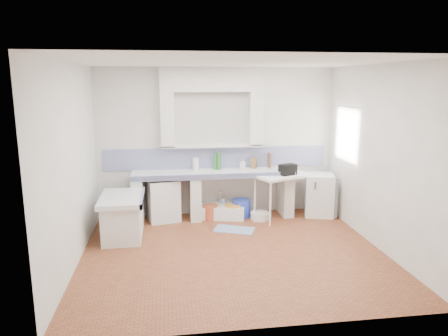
{
  "coord_description": "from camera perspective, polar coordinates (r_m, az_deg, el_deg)",
  "views": [
    {
      "loc": [
        -0.96,
        -5.84,
        2.53
      ],
      "look_at": [
        0.0,
        1.0,
        1.1
      ],
      "focal_mm": 33.44,
      "sensor_mm": 36.0,
      "label": 1
    }
  ],
  "objects": [
    {
      "name": "fridge",
      "position": [
        8.22,
        12.85,
        -3.58
      ],
      "size": [
        0.65,
        0.65,
        0.81
      ],
      "primitive_type": "cube",
      "rotation": [
        0.0,
        0.0,
        -0.27
      ],
      "color": "white",
      "rests_on": "ground"
    },
    {
      "name": "counter_lip",
      "position": [
        7.5,
        -1.2,
        -1.17
      ],
      "size": [
        3.0,
        0.04,
        0.1
      ],
      "primitive_type": "cube",
      "color": "navy",
      "rests_on": "ground"
    },
    {
      "name": "peninsula_top",
      "position": [
        7.03,
        -13.77,
        -4.07
      ],
      "size": [
        0.7,
        1.1,
        0.08
      ],
      "primitive_type": "cube",
      "color": "white",
      "rests_on": "ground"
    },
    {
      "name": "rug",
      "position": [
        7.34,
        1.4,
        -8.41
      ],
      "size": [
        0.78,
        0.62,
        0.01
      ],
      "primitive_type": "cube",
      "rotation": [
        0.0,
        0.0,
        -0.4
      ],
      "color": "#356099",
      "rests_on": "ground"
    },
    {
      "name": "backsplash",
      "position": [
        8.01,
        -0.98,
        1.42
      ],
      "size": [
        4.27,
        0.03,
        0.4
      ],
      "primitive_type": "cube",
      "color": "navy",
      "rests_on": "ground"
    },
    {
      "name": "water_bottle_b",
      "position": [
        8.14,
        0.6,
        -5.38
      ],
      "size": [
        0.08,
        0.08,
        0.28
      ],
      "primitive_type": "cylinder",
      "rotation": [
        0.0,
        0.0,
        -0.12
      ],
      "color": "silver",
      "rests_on": "ground"
    },
    {
      "name": "black_bag",
      "position": [
        7.77,
        8.71,
        -0.22
      ],
      "size": [
        0.36,
        0.29,
        0.2
      ],
      "primitive_type": "cube",
      "rotation": [
        0.0,
        0.0,
        0.39
      ],
      "color": "black",
      "rests_on": "side_table"
    },
    {
      "name": "water_bottle_a",
      "position": [
        8.12,
        -0.09,
        -5.27
      ],
      "size": [
        0.09,
        0.09,
        0.32
      ],
      "primitive_type": "cylinder",
      "rotation": [
        0.0,
        0.0,
        0.03
      ],
      "color": "silver",
      "rests_on": "ground"
    },
    {
      "name": "cutting_board",
      "position": [
        8.07,
        6.23,
        1.03
      ],
      "size": [
        0.02,
        0.21,
        0.29
      ],
      "primitive_type": "cube",
      "rotation": [
        0.0,
        0.0,
        -0.0
      ],
      "color": "brown",
      "rests_on": "counter_slab"
    },
    {
      "name": "alcove_mass",
      "position": [
        7.76,
        -1.67,
        12.03
      ],
      "size": [
        1.9,
        0.25,
        0.45
      ],
      "primitive_type": "cube",
      "color": "white",
      "rests_on": "ground"
    },
    {
      "name": "bucket_blue",
      "position": [
        8.0,
        2.36,
        -5.49
      ],
      "size": [
        0.39,
        0.39,
        0.33
      ],
      "primitive_type": "cylinder",
      "rotation": [
        0.0,
        0.0,
        0.11
      ],
      "color": "blue",
      "rests_on": "ground"
    },
    {
      "name": "counter_pier_mid",
      "position": [
        7.85,
        -3.98,
        -4.0
      ],
      "size": [
        0.2,
        0.55,
        0.82
      ],
      "primitive_type": "cube",
      "color": "white",
      "rests_on": "ground"
    },
    {
      "name": "window_frame",
      "position": [
        7.87,
        17.61,
        4.36
      ],
      "size": [
        0.35,
        0.86,
        1.06
      ],
      "primitive_type": "cube",
      "color": "#3D2013",
      "rests_on": "ground"
    },
    {
      "name": "peninsula_lip",
      "position": [
        7.01,
        -11.08,
        -4.01
      ],
      "size": [
        0.04,
        1.1,
        0.1
      ],
      "primitive_type": "cube",
      "color": "navy",
      "rests_on": "ground"
    },
    {
      "name": "green_bottle_a",
      "position": [
        7.88,
        -1.22,
        0.88
      ],
      "size": [
        0.08,
        0.08,
        0.3
      ],
      "primitive_type": "cylinder",
      "rotation": [
        0.0,
        0.0,
        -0.32
      ],
      "color": "#31752F",
      "rests_on": "counter_slab"
    },
    {
      "name": "soap_bottle",
      "position": [
        7.91,
        2.58,
        0.56
      ],
      "size": [
        0.12,
        0.12,
        0.21
      ],
      "primitive_type": "imported",
      "rotation": [
        0.0,
        0.0,
        -0.42
      ],
      "color": "white",
      "rests_on": "counter_slab"
    },
    {
      "name": "floor",
      "position": [
        6.44,
        1.27,
        -11.45
      ],
      "size": [
        4.5,
        4.5,
        0.0
      ],
      "primitive_type": "plane",
      "color": "brown",
      "rests_on": "ground"
    },
    {
      "name": "bucket_red",
      "position": [
        7.86,
        -1.89,
        -6.04
      ],
      "size": [
        0.34,
        0.34,
        0.27
      ],
      "primitive_type": "cylinder",
      "rotation": [
        0.0,
        0.0,
        -0.2
      ],
      "color": "#BC4F2C",
      "rests_on": "ground"
    },
    {
      "name": "side_table",
      "position": [
        7.91,
        7.91,
        -3.87
      ],
      "size": [
        1.15,
        0.93,
        0.05
      ],
      "primitive_type": "cube",
      "rotation": [
        0.0,
        0.0,
        0.42
      ],
      "color": "white",
      "rests_on": "ground"
    },
    {
      "name": "lace_valance",
      "position": [
        7.77,
        16.81,
        7.15
      ],
      "size": [
        0.01,
        0.84,
        0.24
      ],
      "primitive_type": "cube",
      "color": "white",
      "rests_on": "ground"
    },
    {
      "name": "green_bottle_b",
      "position": [
        7.86,
        -0.67,
        1.01
      ],
      "size": [
        0.08,
        0.08,
        0.34
      ],
      "primitive_type": "cylinder",
      "rotation": [
        0.0,
        0.0,
        -0.06
      ],
      "color": "#31752F",
      "rests_on": "counter_slab"
    },
    {
      "name": "basin_white",
      "position": [
        7.89,
        4.93,
        -6.52
      ],
      "size": [
        0.38,
        0.38,
        0.14
      ],
      "primitive_type": "cylinder",
      "rotation": [
        0.0,
        0.0,
        0.09
      ],
      "color": "white",
      "rests_on": "ground"
    },
    {
      "name": "peninsula_base",
      "position": [
        7.13,
        -13.63,
        -6.78
      ],
      "size": [
        0.6,
        1.0,
        0.62
      ],
      "primitive_type": "cube",
      "color": "white",
      "rests_on": "ground"
    },
    {
      "name": "knife_block",
      "position": [
        8.01,
        4.08,
        0.69
      ],
      "size": [
        0.13,
        0.11,
        0.21
      ],
      "primitive_type": "cube",
      "rotation": [
        0.0,
        0.0,
        -0.35
      ],
      "color": "brown",
      "rests_on": "counter_slab"
    },
    {
      "name": "wall_back",
      "position": [
        7.98,
        -1.0,
        3.56
      ],
      "size": [
        4.5,
        0.0,
        4.5
      ],
      "primitive_type": "plane",
      "rotation": [
        1.57,
        0.0,
        0.0
      ],
      "color": "white",
      "rests_on": "ground"
    },
    {
      "name": "paper_towel",
      "position": [
        7.86,
        -3.9,
        0.55
      ],
      "size": [
        0.14,
        0.14,
        0.23
      ],
      "primitive_type": "cylinder",
      "rotation": [
        0.0,
        0.0,
        -0.32
      ],
      "color": "white",
      "rests_on": "counter_slab"
    },
    {
      "name": "counter_slab",
      "position": [
        7.77,
        -1.45,
        -0.72
      ],
      "size": [
        3.0,
        0.6,
        0.08
      ],
      "primitive_type": "cube",
      "color": "white",
      "rests_on": "ground"
    },
    {
      "name": "counter_pier_left",
      "position": [
        7.85,
        -11.67,
        -4.22
      ],
      "size": [
        0.2,
        0.55,
        0.82
      ],
      "primitive_type": "cube",
      "color": "white",
      "rests_on": "ground"
    },
    {
      "name": "counter_pier_right",
      "position": [
        8.15,
        8.41,
        -3.5
      ],
      "size": [
        0.2,
        0.55,
        0.82
      ],
      "primitive_type": "cube",
      "color": "white",
      "rests_on": "ground"
    },
    {
      "name": "bucket_orange",
      "position": [
        7.87,
        1.19,
        -6.0
      ],
      "size": [
        0.39,
        0.39,
        0.27
      ],
      "primitive_type": "cylinder",
      "rotation": [
        0.0,
        0.0,
        0.42
      ],
      "color": "gold",
      "rests_on": "ground"
    },
    {
      "name": "wall_left",
      "position": [
        6.08,
        -20.08,
        0.27
      ],
      "size": [
        0.0,
        4.5,
        4.5
      ],
      "primitive_type": "plane",
      "rotation": [
        1.57,
        0.0,
        1.57
      ],
      "color": "white",
      "rests_on": "ground"
    },
    {
      "name": "wall_front",
      "position": [
        4.12,
        5.85,
        -4.31
      ],
      "size": [
        4.5,
        0.0,
        4.5
      ],
      "primitive_type": "plane",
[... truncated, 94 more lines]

